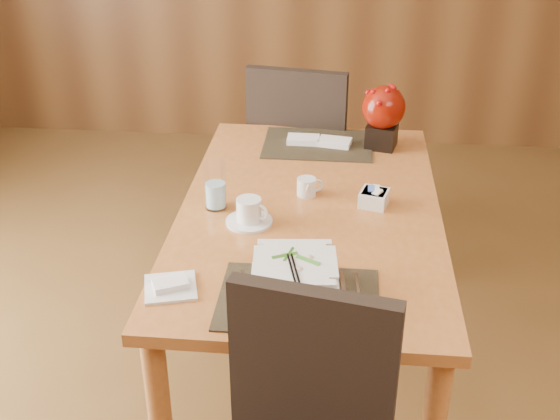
# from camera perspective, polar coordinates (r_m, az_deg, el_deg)

# --- Properties ---
(dining_table) EXTENTS (0.90, 1.50, 0.75)m
(dining_table) POSITION_cam_1_polar(r_m,az_deg,el_deg) (2.49, 2.42, -1.72)
(dining_table) COLOR #B36A31
(dining_table) RESTS_ON ground
(placemat_near) EXTENTS (0.45, 0.33, 0.01)m
(placemat_near) POSITION_cam_1_polar(r_m,az_deg,el_deg) (1.98, 1.53, -7.24)
(placemat_near) COLOR black
(placemat_near) RESTS_ON dining_table
(placemat_far) EXTENTS (0.45, 0.33, 0.01)m
(placemat_far) POSITION_cam_1_polar(r_m,az_deg,el_deg) (2.94, 3.09, 5.36)
(placemat_far) COLOR black
(placemat_far) RESTS_ON dining_table
(soup_setting) EXTENTS (0.27, 0.27, 0.10)m
(soup_setting) POSITION_cam_1_polar(r_m,az_deg,el_deg) (1.99, 1.21, -5.40)
(soup_setting) COLOR silver
(soup_setting) RESTS_ON dining_table
(coffee_cup) EXTENTS (0.16, 0.16, 0.09)m
(coffee_cup) POSITION_cam_1_polar(r_m,az_deg,el_deg) (2.33, -2.54, -0.22)
(coffee_cup) COLOR silver
(coffee_cup) RESTS_ON dining_table
(water_glass) EXTENTS (0.09, 0.09, 0.17)m
(water_glass) POSITION_cam_1_polar(r_m,az_deg,el_deg) (2.41, -5.28, 2.03)
(water_glass) COLOR white
(water_glass) RESTS_ON dining_table
(creamer_jug) EXTENTS (0.11, 0.11, 0.06)m
(creamer_jug) POSITION_cam_1_polar(r_m,az_deg,el_deg) (2.52, 2.17, 1.90)
(creamer_jug) COLOR silver
(creamer_jug) RESTS_ON dining_table
(sugar_caddy) EXTENTS (0.11, 0.11, 0.06)m
(sugar_caddy) POSITION_cam_1_polar(r_m,az_deg,el_deg) (2.47, 7.65, 0.96)
(sugar_caddy) COLOR silver
(sugar_caddy) RESTS_ON dining_table
(berry_decor) EXTENTS (0.18, 0.18, 0.26)m
(berry_decor) POSITION_cam_1_polar(r_m,az_deg,el_deg) (2.90, 8.38, 7.80)
(berry_decor) COLOR black
(berry_decor) RESTS_ON dining_table
(napkins_far) EXTENTS (0.27, 0.12, 0.02)m
(napkins_far) POSITION_cam_1_polar(r_m,az_deg,el_deg) (2.93, 3.36, 5.62)
(napkins_far) COLOR white
(napkins_far) RESTS_ON dining_table
(bread_plate) EXTENTS (0.18, 0.18, 0.01)m
(bread_plate) POSITION_cam_1_polar(r_m,az_deg,el_deg) (2.05, -8.89, -6.24)
(bread_plate) COLOR silver
(bread_plate) RESTS_ON dining_table
(far_chair) EXTENTS (0.53, 0.54, 1.00)m
(far_chair) POSITION_cam_1_polar(r_m,az_deg,el_deg) (3.32, 1.76, 4.68)
(far_chair) COLOR black
(far_chair) RESTS_ON ground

